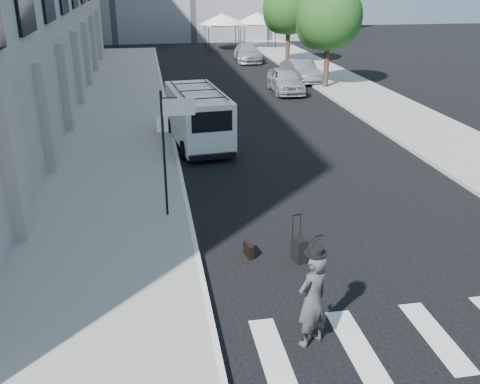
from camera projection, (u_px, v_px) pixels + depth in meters
name	position (u px, v px, depth m)	size (l,w,h in m)	color
ground	(285.00, 268.00, 12.60)	(120.00, 120.00, 0.00)	black
sidewalk_left	(122.00, 112.00, 26.47)	(4.50, 48.00, 0.15)	gray
sidewalk_right	(347.00, 87.00, 32.23)	(4.00, 56.00, 0.15)	gray
sign_pole	(172.00, 128.00, 14.13)	(1.03, 0.07, 3.50)	black
tree_near	(327.00, 19.00, 30.65)	(3.80, 3.83, 6.03)	black
tree_far	(287.00, 10.00, 38.85)	(3.80, 3.83, 6.03)	black
tent_left	(222.00, 19.00, 46.83)	(4.00, 4.00, 3.20)	black
tent_right	(257.00, 18.00, 47.80)	(4.00, 4.00, 3.20)	black
businessman	(313.00, 300.00, 9.69)	(0.69, 0.46, 1.90)	#37373A
briefcase	(249.00, 250.00, 13.06)	(0.12, 0.44, 0.34)	black
suitcase	(299.00, 249.00, 12.81)	(0.34, 0.46, 1.15)	black
cargo_van	(197.00, 116.00, 21.45)	(2.42, 5.79, 2.14)	silver
parked_car_a	(286.00, 80.00, 30.84)	(1.67, 4.16, 1.42)	#A0A3A8
parked_car_b	(301.00, 71.00, 33.93)	(1.44, 4.12, 1.36)	slate
parked_car_c	(247.00, 53.00, 41.72)	(1.86, 4.58, 1.33)	#97999E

